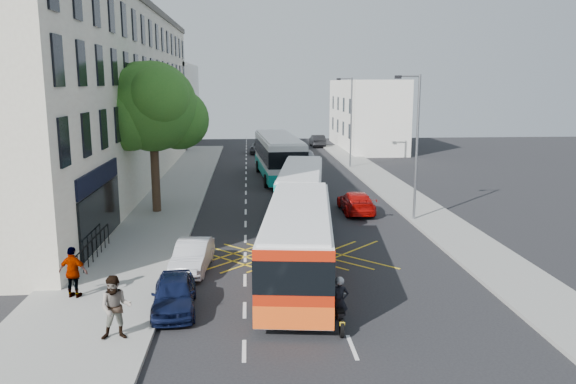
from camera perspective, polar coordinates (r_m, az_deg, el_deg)
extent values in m
plane|color=black|center=(20.04, 4.95, -11.62)|extent=(120.00, 120.00, 0.00)
cube|color=gray|center=(34.55, -13.15, -2.00)|extent=(5.00, 70.00, 0.15)
cube|color=gray|center=(35.70, 13.12, -1.58)|extent=(3.00, 70.00, 0.15)
cube|color=beige|center=(44.16, -18.75, 8.91)|extent=(8.00, 45.00, 13.00)
cube|color=#59544C|center=(44.48, -19.32, 17.62)|extent=(8.30, 45.00, 0.50)
cube|color=black|center=(27.49, -18.68, 1.45)|extent=(0.12, 7.00, 0.90)
cube|color=black|center=(27.83, -18.46, -2.20)|extent=(0.12, 7.00, 2.60)
cube|color=silver|center=(74.12, -12.78, 8.70)|extent=(8.00, 20.00, 10.00)
cube|color=silver|center=(67.81, 7.90, 7.82)|extent=(6.00, 18.00, 8.00)
cylinder|color=#382619|center=(34.12, -13.32, 1.72)|extent=(0.50, 0.50, 4.40)
sphere|color=#1B5618|center=(33.73, -13.62, 8.44)|extent=(5.20, 5.20, 5.20)
sphere|color=#1B5618|center=(34.36, -11.03, 7.25)|extent=(3.60, 3.60, 3.60)
sphere|color=#1B5618|center=(33.38, -15.79, 7.28)|extent=(3.80, 3.80, 3.80)
sphere|color=#1B5618|center=(32.33, -12.99, 9.44)|extent=(3.40, 3.40, 3.40)
sphere|color=#1B5618|center=(34.92, -14.72, 10.11)|extent=(3.20, 3.20, 3.20)
cylinder|color=slate|center=(31.85, 12.95, 4.36)|extent=(0.14, 0.14, 8.00)
cylinder|color=slate|center=(31.48, 12.20, 11.44)|extent=(1.20, 0.10, 0.10)
cube|color=black|center=(31.32, 11.12, 11.39)|extent=(0.35, 0.15, 0.18)
cylinder|color=slate|center=(51.23, 6.42, 7.01)|extent=(0.14, 0.14, 8.00)
cylinder|color=slate|center=(51.00, 5.84, 11.39)|extent=(1.20, 0.10, 0.10)
cube|color=black|center=(50.90, 5.16, 11.34)|extent=(0.35, 0.15, 0.18)
cube|color=silver|center=(22.06, 1.10, -4.96)|extent=(3.68, 10.87, 2.57)
cube|color=silver|center=(21.73, 1.11, -1.58)|extent=(3.46, 10.64, 0.12)
cube|color=black|center=(21.96, 1.10, -4.05)|extent=(3.74, 10.94, 1.07)
cube|color=#FF5315|center=(22.32, 1.09, -7.18)|extent=(3.73, 10.93, 0.73)
cube|color=#B51F09|center=(17.02, 0.57, -9.81)|extent=(2.46, 0.39, 2.42)
cube|color=#FF0C0C|center=(17.32, -2.68, -11.86)|extent=(0.26, 0.09, 0.25)
cube|color=#FF0C0C|center=(17.26, 3.83, -11.96)|extent=(0.26, 0.09, 0.25)
cylinder|color=black|center=(25.24, -1.48, -5.70)|extent=(0.37, 0.90, 0.87)
cylinder|color=black|center=(25.18, 4.05, -5.76)|extent=(0.37, 0.90, 0.87)
cylinder|color=black|center=(19.14, -2.94, -11.30)|extent=(0.37, 0.90, 0.87)
cylinder|color=black|center=(19.06, 4.48, -11.42)|extent=(0.37, 0.90, 0.87)
cube|color=silver|center=(32.91, 1.36, 0.27)|extent=(3.68, 10.40, 2.45)
cube|color=silver|center=(32.70, 1.37, 2.46)|extent=(3.47, 10.17, 0.11)
cube|color=black|center=(32.85, 1.36, 0.86)|extent=(3.74, 10.47, 1.02)
cube|color=#0E96B0|center=(33.08, 1.35, -1.19)|extent=(3.73, 10.46, 0.69)
cube|color=#0DA498|center=(27.96, 0.93, -1.62)|extent=(2.35, 0.42, 2.31)
cube|color=#FF0C0C|center=(28.15, -0.92, -2.89)|extent=(0.26, 0.09, 0.25)
cube|color=#FF0C0C|center=(28.07, 2.78, -2.94)|extent=(0.26, 0.09, 0.25)
cylinder|color=black|center=(35.91, -0.31, -0.66)|extent=(0.37, 0.86, 0.83)
cylinder|color=black|center=(35.83, 3.38, -0.70)|extent=(0.37, 0.86, 0.83)
cylinder|color=black|center=(29.89, -1.14, -3.07)|extent=(0.37, 0.86, 0.83)
cylinder|color=black|center=(29.79, 3.30, -3.13)|extent=(0.37, 0.86, 0.83)
cube|color=silver|center=(45.74, -0.99, 3.73)|extent=(3.56, 12.46, 2.97)
cube|color=silver|center=(45.57, -1.00, 5.65)|extent=(3.32, 12.20, 0.13)
cube|color=black|center=(45.69, -0.99, 4.25)|extent=(3.63, 12.52, 1.23)
cube|color=#0DA192|center=(45.88, -0.99, 2.45)|extent=(3.61, 12.51, 0.84)
cube|color=silver|center=(39.72, 0.04, 2.65)|extent=(2.84, 0.28, 2.80)
cube|color=#FF0C0C|center=(39.69, -1.60, 1.50)|extent=(0.25, 0.08, 0.25)
cube|color=#FF0C0C|center=(40.00, 1.68, 1.57)|extent=(0.25, 0.08, 0.25)
cylinder|color=black|center=(49.10, -3.07, 2.61)|extent=(0.38, 1.02, 1.01)
cylinder|color=black|center=(49.40, 0.17, 2.67)|extent=(0.38, 1.02, 1.01)
cylinder|color=black|center=(41.73, -2.23, 1.11)|extent=(0.38, 1.02, 1.01)
cylinder|color=black|center=(42.08, 1.57, 1.20)|extent=(0.38, 1.02, 1.01)
cylinder|color=black|center=(17.83, 5.47, -13.60)|extent=(0.13, 0.58, 0.58)
cylinder|color=black|center=(19.06, 4.97, -11.90)|extent=(0.13, 0.58, 0.58)
cube|color=black|center=(18.33, 5.22, -11.95)|extent=(0.25, 1.09, 0.20)
cube|color=black|center=(18.48, 5.15, -11.21)|extent=(0.27, 0.42, 0.18)
cube|color=black|center=(18.08, 5.31, -11.88)|extent=(0.26, 0.46, 0.09)
cylinder|color=slate|center=(18.88, 5.00, -11.00)|extent=(0.07, 0.40, 0.76)
cylinder|color=slate|center=(18.64, 5.06, -10.25)|extent=(0.54, 0.06, 0.04)
cube|color=gold|center=(17.60, 5.54, -13.19)|extent=(0.16, 0.03, 0.12)
imported|color=black|center=(18.15, 5.26, -10.97)|extent=(0.58, 0.40, 1.56)
sphere|color=#99999E|center=(17.92, 5.30, -8.99)|extent=(0.27, 0.27, 0.27)
imported|color=black|center=(19.89, -11.49, -10.07)|extent=(1.73, 3.71, 1.23)
imported|color=#B8BAC1|center=(23.82, -9.68, -6.42)|extent=(1.66, 3.88, 1.25)
imported|color=#BD0B08|center=(33.99, 6.93, -1.03)|extent=(1.81, 4.42, 1.28)
imported|color=#404148|center=(62.38, -2.83, 4.54)|extent=(2.51, 4.76, 1.28)
imported|color=#B2B4BA|center=(54.89, 1.75, 3.70)|extent=(2.07, 4.18, 1.37)
imported|color=black|center=(69.03, 3.01, 5.24)|extent=(1.63, 4.40, 1.44)
imported|color=gray|center=(17.78, -17.10, -11.16)|extent=(1.02, 0.83, 1.97)
imported|color=gray|center=(21.55, -20.98, -7.62)|extent=(1.17, 0.71, 1.87)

